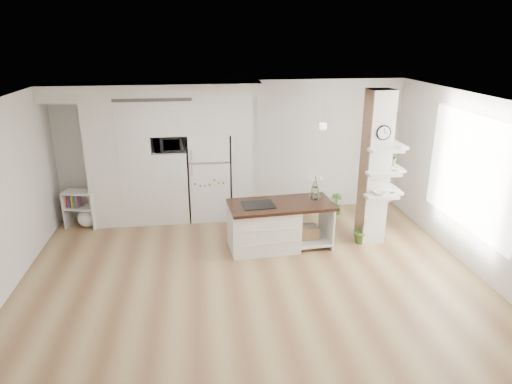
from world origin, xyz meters
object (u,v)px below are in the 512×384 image
kitchen_island (270,225)px  bookshelf (83,211)px  refrigerator (209,176)px  floor_plant_a (361,230)px

kitchen_island → bookshelf: kitchen_island is taller
refrigerator → kitchen_island: refrigerator is taller
kitchen_island → floor_plant_a: bearing=-5.6°
refrigerator → floor_plant_a: 3.13m
floor_plant_a → kitchen_island: bearing=178.6°
refrigerator → kitchen_island: size_ratio=0.95×
refrigerator → bookshelf: refrigerator is taller
bookshelf → floor_plant_a: (5.07, -1.40, -0.06)m
refrigerator → bookshelf: 2.52m
refrigerator → bookshelf: bearing=-175.6°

